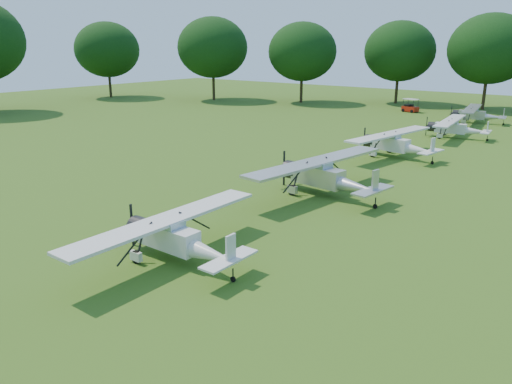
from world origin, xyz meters
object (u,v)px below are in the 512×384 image
aircraft_6 (455,127)px  golf_cart (410,108)px  aircraft_5 (396,143)px  aircraft_3 (176,236)px  aircraft_7 (476,114)px  aircraft_4 (325,174)px

aircraft_6 → golf_cart: bearing=117.5°
aircraft_5 → aircraft_6: (1.21, 11.73, -0.11)m
aircraft_3 → aircraft_5: aircraft_5 is taller
aircraft_6 → golf_cart: (-10.67, 16.06, -0.51)m
aircraft_5 → golf_cart: bearing=117.5°
golf_cart → aircraft_6: bearing=-40.3°
aircraft_7 → aircraft_4: bearing=-98.0°
aircraft_3 → aircraft_7: size_ratio=1.05×
aircraft_4 → aircraft_6: bearing=96.4°
aircraft_3 → aircraft_5: 24.87m
aircraft_7 → golf_cart: aircraft_7 is taller
aircraft_4 → golf_cart: size_ratio=5.04×
aircraft_5 → aircraft_7: aircraft_5 is taller
golf_cart → aircraft_4: bearing=-59.7°
aircraft_4 → aircraft_3: bearing=-83.2°
aircraft_6 → aircraft_7: size_ratio=1.00×
aircraft_5 → golf_cart: aircraft_5 is taller
aircraft_3 → aircraft_5: (-0.67, 24.87, 0.05)m
aircraft_5 → golf_cart: size_ratio=4.59×
aircraft_3 → aircraft_7: aircraft_3 is taller
aircraft_5 → golf_cart: 29.36m
aircraft_4 → golf_cart: 41.78m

